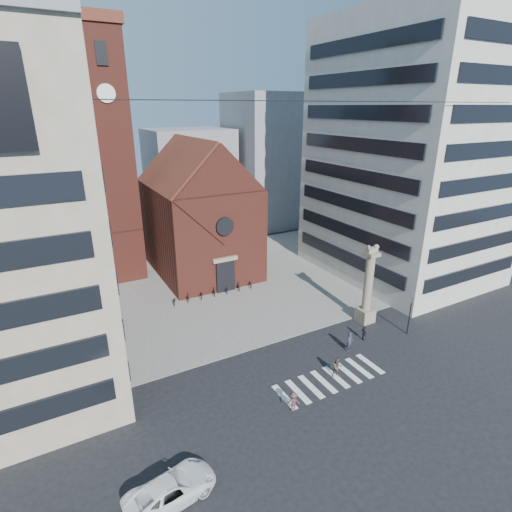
{
  "coord_description": "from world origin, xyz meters",
  "views": [
    {
      "loc": [
        -18.33,
        -24.46,
        21.64
      ],
      "look_at": [
        -0.56,
        8.0,
        7.73
      ],
      "focal_mm": 28.0,
      "sensor_mm": 36.0,
      "label": 1
    }
  ],
  "objects_px": {
    "traffic_light": "(410,314)",
    "scooter_0": "(175,301)",
    "white_car": "(171,489)",
    "pedestrian_0": "(350,342)",
    "lion_column": "(368,292)",
    "pedestrian_2": "(364,333)",
    "pedestrian_1": "(337,367)"
  },
  "relations": [
    {
      "from": "lion_column",
      "to": "pedestrian_2",
      "type": "relative_size",
      "value": 5.51
    },
    {
      "from": "white_car",
      "to": "pedestrian_0",
      "type": "relative_size",
      "value": 2.79
    },
    {
      "from": "pedestrian_1",
      "to": "pedestrian_2",
      "type": "height_order",
      "value": "pedestrian_1"
    },
    {
      "from": "white_car",
      "to": "traffic_light",
      "type": "bearing_deg",
      "value": -86.62
    },
    {
      "from": "lion_column",
      "to": "white_car",
      "type": "bearing_deg",
      "value": -157.36
    },
    {
      "from": "pedestrian_0",
      "to": "pedestrian_1",
      "type": "distance_m",
      "value": 4.22
    },
    {
      "from": "white_car",
      "to": "pedestrian_2",
      "type": "xyz_separation_m",
      "value": [
        21.87,
        7.48,
        0.03
      ]
    },
    {
      "from": "lion_column",
      "to": "pedestrian_2",
      "type": "xyz_separation_m",
      "value": [
        -2.68,
        -2.76,
        -2.67
      ]
    },
    {
      "from": "pedestrian_0",
      "to": "pedestrian_1",
      "type": "height_order",
      "value": "pedestrian_0"
    },
    {
      "from": "lion_column",
      "to": "traffic_light",
      "type": "height_order",
      "value": "lion_column"
    },
    {
      "from": "pedestrian_0",
      "to": "scooter_0",
      "type": "xyz_separation_m",
      "value": [
        -11.53,
        16.98,
        -0.51
      ]
    },
    {
      "from": "pedestrian_1",
      "to": "white_car",
      "type": "bearing_deg",
      "value": -150.27
    },
    {
      "from": "lion_column",
      "to": "pedestrian_0",
      "type": "bearing_deg",
      "value": -145.97
    },
    {
      "from": "lion_column",
      "to": "traffic_light",
      "type": "xyz_separation_m",
      "value": [
        1.99,
        -4.0,
        -1.17
      ]
    },
    {
      "from": "white_car",
      "to": "scooter_0",
      "type": "bearing_deg",
      "value": -28.11
    },
    {
      "from": "pedestrian_0",
      "to": "pedestrian_2",
      "type": "height_order",
      "value": "pedestrian_0"
    },
    {
      "from": "traffic_light",
      "to": "scooter_0",
      "type": "xyz_separation_m",
      "value": [
        -18.72,
        17.47,
        -1.82
      ]
    },
    {
      "from": "traffic_light",
      "to": "pedestrian_1",
      "type": "bearing_deg",
      "value": -169.78
    },
    {
      "from": "pedestrian_1",
      "to": "scooter_0",
      "type": "bearing_deg",
      "value": 127.1
    },
    {
      "from": "pedestrian_2",
      "to": "scooter_0",
      "type": "relative_size",
      "value": 1.0
    },
    {
      "from": "lion_column",
      "to": "pedestrian_1",
      "type": "relative_size",
      "value": 4.94
    },
    {
      "from": "pedestrian_0",
      "to": "traffic_light",
      "type": "bearing_deg",
      "value": -20.98
    },
    {
      "from": "pedestrian_0",
      "to": "scooter_0",
      "type": "relative_size",
      "value": 1.24
    },
    {
      "from": "pedestrian_0",
      "to": "pedestrian_1",
      "type": "relative_size",
      "value": 1.11
    },
    {
      "from": "traffic_light",
      "to": "pedestrian_1",
      "type": "xyz_separation_m",
      "value": [
        -10.66,
        -1.92,
        -1.41
      ]
    },
    {
      "from": "pedestrian_2",
      "to": "pedestrian_1",
      "type": "bearing_deg",
      "value": 126.16
    },
    {
      "from": "white_car",
      "to": "pedestrian_0",
      "type": "distance_m",
      "value": 20.49
    },
    {
      "from": "pedestrian_2",
      "to": "lion_column",
      "type": "bearing_deg",
      "value": -35.94
    },
    {
      "from": "pedestrian_1",
      "to": "scooter_0",
      "type": "relative_size",
      "value": 1.11
    },
    {
      "from": "pedestrian_0",
      "to": "pedestrian_1",
      "type": "bearing_deg",
      "value": -162.26
    },
    {
      "from": "pedestrian_1",
      "to": "pedestrian_2",
      "type": "relative_size",
      "value": 1.12
    },
    {
      "from": "traffic_light",
      "to": "pedestrian_0",
      "type": "bearing_deg",
      "value": 176.1
    }
  ]
}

